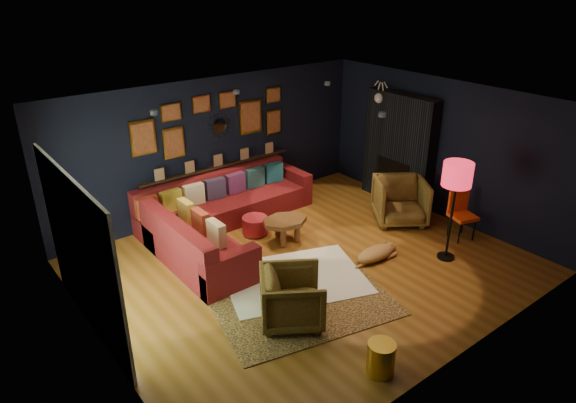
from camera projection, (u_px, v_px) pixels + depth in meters
floor at (307, 266)px, 8.24m from camera, size 6.50×6.50×0.00m
room_walls at (309, 174)px, 7.58m from camera, size 6.50×6.50×6.50m
sectional at (215, 219)px, 9.07m from camera, size 3.41×2.69×0.86m
ledge at (218, 166)px, 9.79m from camera, size 3.20×0.12×0.04m
gallery_wall at (214, 121)px, 9.44m from camera, size 3.15×0.04×1.02m
sunburst_mirror at (219, 125)px, 9.55m from camera, size 0.47×0.16×0.47m
fireplace at (398, 153)px, 10.20m from camera, size 0.31×1.60×2.20m
deer_head at (385, 97)px, 10.16m from camera, size 0.50×0.28×0.45m
sliding_door at (81, 254)px, 6.42m from camera, size 0.06×2.80×2.20m
ceiling_spots at (276, 99)px, 7.76m from camera, size 3.30×2.50×0.06m
shag_rug at (295, 279)px, 7.88m from camera, size 2.48×2.14×0.03m
leopard_rug at (303, 303)px, 7.33m from camera, size 2.80×2.26×0.01m
coffee_table at (285, 224)px, 8.84m from camera, size 0.91×0.75×0.41m
pouf at (255, 225)px, 9.18m from camera, size 0.46×0.46×0.30m
armchair_left at (292, 295)px, 6.80m from camera, size 1.07×1.09×0.83m
armchair_right at (400, 199)px, 9.51m from camera, size 1.23×1.21×0.93m
gold_stool at (381, 358)px, 5.99m from camera, size 0.34×0.34×0.42m
orange_chair at (461, 211)px, 8.97m from camera, size 0.51×0.51×0.86m
floor_lamp at (457, 179)px, 7.91m from camera, size 0.46×0.46×1.67m
dog at (376, 251)px, 8.34m from camera, size 1.02×0.52×0.32m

